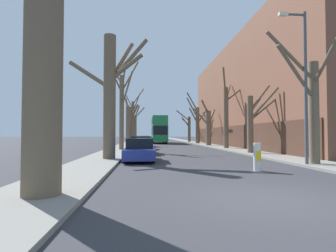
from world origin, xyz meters
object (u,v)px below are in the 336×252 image
street_tree_left_5 (135,126)px  lamp_post (304,79)px  street_tree_right_2 (226,114)px  parked_car_0 (140,150)px  street_tree_left_3 (129,124)px  street_tree_left_2 (122,107)px  street_tree_left_1 (111,92)px  parked_car_3 (143,141)px  street_tree_right_0 (312,105)px  street_tree_right_5 (188,128)px  traffic_bollard (257,157)px  street_tree_right_3 (208,125)px  parked_car_2 (142,143)px  street_tree_left_0 (47,41)px  street_tree_left_4 (133,119)px  double_decker_bus (159,128)px  street_tree_right_1 (253,120)px  street_tree_right_4 (197,122)px  parked_car_1 (141,145)px

street_tree_left_5 → lamp_post: 42.63m
street_tree_right_2 → parked_car_0: size_ratio=2.00×
street_tree_left_3 → street_tree_left_2: bearing=-89.9°
street_tree_left_1 → parked_car_3: size_ratio=1.67×
street_tree_right_0 → street_tree_right_5: size_ratio=1.08×
parked_car_3 → traffic_bollard: (5.09, -22.54, -0.05)m
street_tree_right_3 → parked_car_2: (-8.46, -6.68, -2.08)m
street_tree_left_3 → street_tree_right_0: size_ratio=1.01×
street_tree_left_0 → parked_car_3: bearing=85.7°
street_tree_left_4 → street_tree_right_3: street_tree_left_4 is taller
street_tree_left_4 → street_tree_right_2: bearing=-59.2°
street_tree_left_2 → double_decker_bus: (4.51, 20.73, -1.57)m
street_tree_right_1 → street_tree_right_0: bearing=-91.3°
street_tree_right_3 → parked_car_2: 10.98m
double_decker_bus → parked_car_2: size_ratio=2.60×
lamp_post → street_tree_left_1: bearing=159.1°
street_tree_right_2 → street_tree_right_5: 22.61m
street_tree_left_1 → lamp_post: 10.46m
street_tree_left_3 → street_tree_right_4: bearing=29.3°
street_tree_left_3 → street_tree_right_4: size_ratio=0.80×
parked_car_2 → street_tree_right_5: bearing=69.4°
street_tree_left_2 → parked_car_1: street_tree_left_2 is taller
parked_car_0 → parked_car_2: 11.65m
double_decker_bus → parked_car_2: double_decker_bus is taller
street_tree_left_0 → traffic_bollard: bearing=31.2°
street_tree_left_4 → lamp_post: street_tree_left_4 is taller
street_tree_right_1 → parked_car_3: (-8.69, 13.49, -2.01)m
street_tree_left_0 → traffic_bollard: (7.13, 4.32, -3.23)m
street_tree_right_4 → parked_car_0: 27.42m
street_tree_left_3 → street_tree_left_5: size_ratio=0.91×
parked_car_2 → lamp_post: 17.40m
street_tree_left_0 → street_tree_left_2: size_ratio=1.07×
street_tree_left_3 → street_tree_left_5: 18.01m
street_tree_left_1 → parked_car_0: bearing=-12.2°
street_tree_right_0 → street_tree_right_1: street_tree_right_0 is taller
street_tree_right_4 → street_tree_left_2: bearing=-122.3°
parked_car_0 → street_tree_right_2: bearing=52.5°
parked_car_3 → street_tree_left_3: bearing=131.4°
street_tree_left_5 → street_tree_right_0: street_tree_left_5 is taller
street_tree_right_0 → parked_car_3: street_tree_right_0 is taller
double_decker_bus → traffic_bollard: double_decker_bus is taller
street_tree_left_2 → street_tree_left_3: (-0.01, 10.56, -1.15)m
street_tree_right_0 → street_tree_right_5: 37.26m
street_tree_left_2 → street_tree_right_2: street_tree_left_2 is taller
street_tree_left_5 → street_tree_left_2: bearing=-90.0°
street_tree_left_2 → traffic_bollard: 16.18m
parked_car_1 → street_tree_right_4: bearing=67.3°
street_tree_left_0 → lamp_post: bearing=29.1°
street_tree_left_1 → street_tree_left_2: (-0.16, 9.15, 0.04)m
street_tree_left_0 → street_tree_right_2: bearing=62.0°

